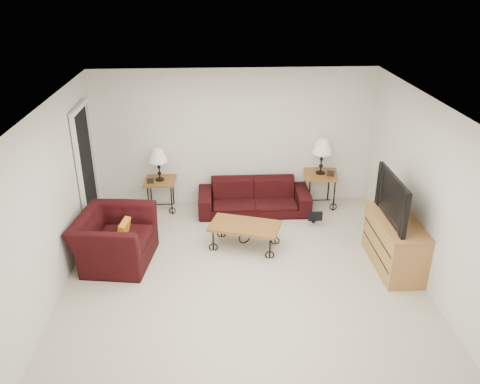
% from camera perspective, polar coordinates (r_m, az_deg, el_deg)
% --- Properties ---
extents(ground, '(5.00, 5.00, 0.00)m').
position_cam_1_polar(ground, '(7.15, 0.32, -9.66)').
color(ground, '#B8AF9D').
rests_on(ground, ground).
extents(wall_back, '(5.00, 0.02, 2.50)m').
position_cam_1_polar(wall_back, '(8.86, -0.65, 6.32)').
color(wall_back, silver).
rests_on(wall_back, ground).
extents(wall_front, '(5.00, 0.02, 2.50)m').
position_cam_1_polar(wall_front, '(4.41, 2.39, -14.49)').
color(wall_front, silver).
rests_on(wall_front, ground).
extents(wall_left, '(0.02, 5.00, 2.50)m').
position_cam_1_polar(wall_left, '(6.86, -20.99, -1.01)').
color(wall_left, silver).
rests_on(wall_left, ground).
extents(wall_right, '(0.02, 5.00, 2.50)m').
position_cam_1_polar(wall_right, '(7.12, 20.84, -0.05)').
color(wall_right, silver).
rests_on(wall_right, ground).
extents(ceiling, '(5.00, 5.00, 0.00)m').
position_cam_1_polar(ceiling, '(6.11, 0.37, 10.12)').
color(ceiling, white).
rests_on(ceiling, wall_back).
extents(doorway, '(0.08, 0.94, 2.04)m').
position_cam_1_polar(doorway, '(8.40, -17.47, 2.43)').
color(doorway, black).
rests_on(doorway, ground).
extents(sofa, '(1.99, 0.78, 0.58)m').
position_cam_1_polar(sofa, '(8.79, 1.63, -0.58)').
color(sofa, black).
rests_on(sofa, ground).
extents(side_table_left, '(0.57, 0.57, 0.59)m').
position_cam_1_polar(side_table_left, '(8.97, -9.20, -0.32)').
color(side_table_left, brown).
rests_on(side_table_left, ground).
extents(side_table_right, '(0.69, 0.69, 0.65)m').
position_cam_1_polar(side_table_right, '(9.11, 9.22, 0.29)').
color(side_table_right, brown).
rests_on(side_table_right, ground).
extents(lamp_left, '(0.35, 0.35, 0.59)m').
position_cam_1_polar(lamp_left, '(8.75, -9.45, 3.17)').
color(lamp_left, black).
rests_on(lamp_left, side_table_left).
extents(lamp_right, '(0.43, 0.43, 0.65)m').
position_cam_1_polar(lamp_right, '(8.87, 9.51, 4.12)').
color(lamp_right, black).
rests_on(lamp_right, side_table_right).
extents(photo_frame_left, '(0.12, 0.03, 0.10)m').
position_cam_1_polar(photo_frame_left, '(8.72, -10.42, 1.29)').
color(photo_frame_left, black).
rests_on(photo_frame_left, side_table_left).
extents(photo_frame_right, '(0.13, 0.06, 0.11)m').
position_cam_1_polar(photo_frame_right, '(8.86, 10.53, 2.14)').
color(photo_frame_right, black).
rests_on(photo_frame_right, side_table_right).
extents(coffee_table, '(1.20, 0.88, 0.40)m').
position_cam_1_polar(coffee_table, '(7.71, 0.55, -5.15)').
color(coffee_table, brown).
rests_on(coffee_table, ground).
extents(armchair, '(1.19, 1.31, 0.77)m').
position_cam_1_polar(armchair, '(7.51, -14.41, -5.30)').
color(armchair, black).
rests_on(armchair, ground).
extents(throw_pillow, '(0.14, 0.36, 0.35)m').
position_cam_1_polar(throw_pillow, '(7.37, -13.44, -4.56)').
color(throw_pillow, '#BA6517').
rests_on(throw_pillow, armchair).
extents(tv_stand, '(0.54, 1.29, 0.77)m').
position_cam_1_polar(tv_stand, '(7.51, 17.58, -5.66)').
color(tv_stand, '#AB633F').
rests_on(tv_stand, ground).
extents(television, '(0.15, 1.16, 0.67)m').
position_cam_1_polar(television, '(7.18, 18.15, -0.69)').
color(television, black).
rests_on(television, tv_stand).
extents(backpack, '(0.38, 0.30, 0.48)m').
position_cam_1_polar(backpack, '(8.51, 8.62, -2.16)').
color(backpack, black).
rests_on(backpack, ground).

